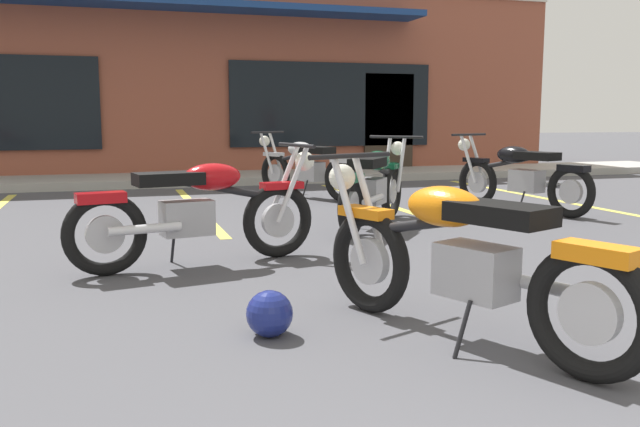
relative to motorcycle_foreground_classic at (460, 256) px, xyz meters
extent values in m
plane|color=#47474C|center=(-0.70, 1.16, -0.46)|extent=(80.00, 80.00, 0.00)
cube|color=#A8A59E|center=(-0.70, 9.39, -0.39)|extent=(22.00, 1.80, 0.14)
cube|color=brown|center=(-0.70, 13.03, 1.56)|extent=(16.74, 5.64, 4.04)
cube|color=black|center=(2.65, 10.17, 0.99)|extent=(4.29, 0.06, 1.70)
cube|color=#33281E|center=(3.90, 10.17, 0.59)|extent=(1.10, 0.06, 2.10)
cube|color=navy|center=(-0.70, 9.76, 2.77)|extent=(10.05, 0.90, 0.12)
cube|color=#DBCC4C|center=(-0.70, 5.79, -0.46)|extent=(0.12, 4.80, 0.01)
cube|color=#DBCC4C|center=(1.84, 5.79, -0.46)|extent=(0.12, 4.80, 0.01)
cube|color=#DBCC4C|center=(4.37, 5.79, -0.46)|extent=(0.12, 4.80, 0.01)
torus|color=black|center=(0.28, -0.69, -0.14)|extent=(0.33, 0.63, 0.64)
cylinder|color=#B7B7BC|center=(0.28, -0.69, -0.14)|extent=(0.16, 0.29, 0.29)
torus|color=black|center=(-0.26, 0.64, -0.14)|extent=(0.33, 0.63, 0.64)
cylinder|color=#B7B7BC|center=(-0.26, 0.64, -0.14)|extent=(0.16, 0.29, 0.29)
cylinder|color=silver|center=(-0.39, 0.70, 0.18)|extent=(0.16, 0.32, 0.66)
cylinder|color=silver|center=(-0.22, 0.77, 0.18)|extent=(0.16, 0.32, 0.66)
cylinder|color=black|center=(-0.33, 0.81, 0.50)|extent=(0.62, 0.28, 0.03)
sphere|color=silver|center=(-0.36, 0.89, 0.36)|extent=(0.22, 0.22, 0.17)
cube|color=orange|center=(-0.28, 0.68, 0.16)|extent=(0.27, 0.39, 0.06)
cube|color=#9E9EA3|center=(0.04, -0.10, -0.06)|extent=(0.37, 0.46, 0.28)
cylinder|color=silver|center=(0.31, -0.39, -0.10)|extent=(0.27, 0.54, 0.07)
cylinder|color=black|center=(-0.04, 0.09, 0.18)|extent=(0.41, 0.89, 0.26)
ellipsoid|color=orange|center=(-0.05, 0.11, 0.26)|extent=(0.42, 0.54, 0.22)
cube|color=black|center=(0.09, -0.23, 0.26)|extent=(0.46, 0.59, 0.10)
cube|color=orange|center=(0.29, -0.71, 0.14)|extent=(0.28, 0.39, 0.08)
cylinder|color=black|center=(-0.10, -0.23, -0.32)|extent=(0.13, 0.07, 0.29)
torus|color=black|center=(-1.83, 2.13, -0.14)|extent=(0.65, 0.22, 0.64)
cylinder|color=#B7B7BC|center=(-1.83, 2.13, -0.14)|extent=(0.29, 0.11, 0.29)
torus|color=black|center=(-0.41, 2.41, -0.14)|extent=(0.65, 0.22, 0.64)
cylinder|color=#B7B7BC|center=(-0.41, 2.41, -0.14)|extent=(0.29, 0.11, 0.29)
cylinder|color=silver|center=(-0.33, 2.52, 0.18)|extent=(0.33, 0.11, 0.66)
cylinder|color=silver|center=(-0.30, 2.34, 0.18)|extent=(0.33, 0.11, 0.66)
cylinder|color=black|center=(-0.24, 2.45, 0.50)|extent=(0.16, 0.65, 0.03)
sphere|color=silver|center=(-0.16, 2.46, 0.36)|extent=(0.20, 0.20, 0.17)
cube|color=#B70F14|center=(-0.38, 2.42, 0.16)|extent=(0.38, 0.21, 0.06)
cube|color=#9E9EA3|center=(-1.20, 2.26, -0.06)|extent=(0.44, 0.31, 0.28)
cylinder|color=silver|center=(-1.54, 2.05, -0.10)|extent=(0.55, 0.18, 0.07)
cylinder|color=black|center=(-1.00, 2.30, 0.18)|extent=(0.94, 0.24, 0.26)
ellipsoid|color=#B70F14|center=(-0.98, 2.30, 0.26)|extent=(0.52, 0.35, 0.22)
cube|color=black|center=(-1.34, 2.23, 0.26)|extent=(0.56, 0.38, 0.10)
cube|color=#B70F14|center=(-1.85, 2.13, 0.14)|extent=(0.38, 0.23, 0.08)
cylinder|color=black|center=(-1.30, 2.42, -0.32)|extent=(0.05, 0.14, 0.29)
torus|color=black|center=(3.45, 3.57, -0.14)|extent=(0.30, 0.64, 0.64)
cylinder|color=#B7B7BC|center=(3.45, 3.57, -0.14)|extent=(0.15, 0.29, 0.29)
torus|color=black|center=(2.99, 4.93, -0.14)|extent=(0.30, 0.64, 0.64)
cylinder|color=#B7B7BC|center=(2.99, 4.93, -0.14)|extent=(0.15, 0.29, 0.29)
cylinder|color=silver|center=(2.88, 5.00, 0.18)|extent=(0.14, 0.32, 0.66)
cylinder|color=silver|center=(3.05, 5.06, 0.18)|extent=(0.14, 0.32, 0.66)
cylinder|color=black|center=(2.94, 5.11, 0.50)|extent=(0.64, 0.24, 0.03)
sphere|color=silver|center=(2.91, 5.18, 0.36)|extent=(0.21, 0.21, 0.17)
cube|color=black|center=(2.98, 4.97, 0.16)|extent=(0.25, 0.39, 0.06)
cube|color=#9E9EA3|center=(3.25, 4.18, -0.06)|extent=(0.35, 0.46, 0.28)
cylinder|color=silver|center=(3.50, 3.87, -0.10)|extent=(0.24, 0.54, 0.07)
cylinder|color=black|center=(3.18, 4.36, 0.18)|extent=(0.35, 0.91, 0.26)
ellipsoid|color=black|center=(3.18, 4.38, 0.26)|extent=(0.40, 0.54, 0.22)
cube|color=black|center=(3.29, 4.04, 0.26)|extent=(0.43, 0.58, 0.10)
cube|color=black|center=(3.45, 3.55, 0.14)|extent=(0.27, 0.39, 0.08)
cylinder|color=black|center=(3.10, 4.05, -0.32)|extent=(0.14, 0.07, 0.29)
torus|color=black|center=(1.35, 5.86, -0.14)|extent=(0.38, 0.62, 0.64)
cylinder|color=#B7B7BC|center=(1.35, 5.86, -0.14)|extent=(0.18, 0.28, 0.29)
torus|color=black|center=(0.70, 7.14, -0.14)|extent=(0.38, 0.62, 0.64)
cylinder|color=#B7B7BC|center=(0.70, 7.14, -0.14)|extent=(0.18, 0.28, 0.29)
cylinder|color=silver|center=(0.57, 7.19, 0.18)|extent=(0.19, 0.31, 0.66)
cylinder|color=silver|center=(0.73, 7.27, 0.18)|extent=(0.19, 0.31, 0.66)
cylinder|color=black|center=(0.62, 7.31, 0.50)|extent=(0.60, 0.33, 0.03)
sphere|color=silver|center=(0.58, 7.38, 0.36)|extent=(0.23, 0.23, 0.17)
cube|color=silver|center=(0.68, 7.18, 0.16)|extent=(0.29, 0.38, 0.06)
cube|color=#9E9EA3|center=(1.06, 6.43, -0.06)|extent=(0.40, 0.47, 0.28)
cylinder|color=silver|center=(1.36, 6.17, -0.10)|extent=(0.31, 0.52, 0.07)
cylinder|color=black|center=(0.97, 6.61, 0.18)|extent=(0.48, 0.87, 0.26)
ellipsoid|color=silver|center=(0.96, 6.63, 0.26)|extent=(0.45, 0.55, 0.22)
cube|color=black|center=(1.13, 6.31, 0.26)|extent=(0.49, 0.59, 0.10)
cube|color=silver|center=(1.36, 5.84, 0.14)|extent=(0.31, 0.39, 0.08)
cylinder|color=black|center=(0.93, 6.29, -0.32)|extent=(0.13, 0.08, 0.29)
torus|color=black|center=(0.52, 3.13, -0.14)|extent=(0.48, 0.56, 0.64)
cylinder|color=#B7B7BC|center=(0.52, 3.13, -0.14)|extent=(0.23, 0.26, 0.29)
torus|color=black|center=(1.43, 4.25, -0.14)|extent=(0.48, 0.56, 0.64)
cylinder|color=#B7B7BC|center=(1.43, 4.25, -0.14)|extent=(0.23, 0.26, 0.29)
cylinder|color=silver|center=(1.42, 4.38, 0.18)|extent=(0.24, 0.28, 0.66)
cylinder|color=silver|center=(1.56, 4.27, 0.18)|extent=(0.24, 0.28, 0.66)
cylinder|color=black|center=(1.54, 4.39, 0.50)|extent=(0.53, 0.44, 0.03)
sphere|color=silver|center=(1.59, 4.45, 0.36)|extent=(0.24, 0.24, 0.17)
cube|color=#0F4C2D|center=(1.45, 4.28, 0.16)|extent=(0.34, 0.37, 0.06)
cube|color=#9E9EA3|center=(0.92, 3.63, -0.06)|extent=(0.44, 0.46, 0.28)
cylinder|color=silver|center=(0.80, 3.25, -0.10)|extent=(0.40, 0.47, 0.07)
cylinder|color=black|center=(1.05, 3.78, 0.18)|extent=(0.64, 0.77, 0.26)
ellipsoid|color=#0F4C2D|center=(1.06, 3.80, 0.26)|extent=(0.50, 0.54, 0.22)
cube|color=black|center=(0.83, 3.52, 0.26)|extent=(0.55, 0.58, 0.10)
cube|color=#0F4C2D|center=(0.51, 3.12, 0.14)|extent=(0.35, 0.38, 0.08)
cylinder|color=black|center=(0.74, 3.69, -0.32)|extent=(0.12, 0.10, 0.29)
sphere|color=navy|center=(-0.96, 0.36, -0.33)|extent=(0.26, 0.26, 0.26)
cube|color=black|center=(-0.96, 0.46, -0.34)|extent=(0.18, 0.03, 0.09)
camera|label=1|loc=(-1.76, -3.14, 0.74)|focal=37.80mm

